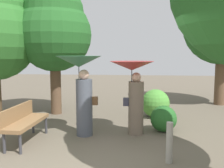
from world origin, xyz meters
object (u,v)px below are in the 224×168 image
Objects in this scene: person_right at (134,84)px; path_marker_post at (169,143)px; park_bench at (23,120)px; tree_near_left at (54,28)px; person_left at (81,80)px; tree_near_right at (223,19)px.

path_marker_post is (0.69, -1.64, -0.88)m from person_right.
tree_near_left reaches higher than park_bench.
person_left is 1.28m from person_right.
tree_near_left reaches higher than person_right.
person_left is at bearing -136.58° from tree_near_right.
person_right is 0.36× the size of tree_near_right.
tree_near_left is 0.84× the size of tree_near_right.
person_left reaches higher than person_right.
tree_near_left is at bearing 132.78° from path_marker_post.
park_bench is 0.35× the size of tree_near_left.
tree_near_left is at bearing 24.18° from person_left.
tree_near_right is at bearing -47.00° from person_right.
person_left is 1.07× the size of person_right.
park_bench is 1.98× the size of path_marker_post.
park_bench is at bearing -139.34° from tree_near_right.
person_right is at bearing 112.77° from path_marker_post.
tree_near_right is 6.93m from path_marker_post.
path_marker_post is (3.29, -3.56, -2.44)m from tree_near_left.
person_right is 0.42× the size of tree_near_left.
tree_near_left reaches higher than path_marker_post.
tree_near_right is (4.55, 4.31, 1.96)m from person_left.
path_marker_post is at bearing -165.22° from person_right.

